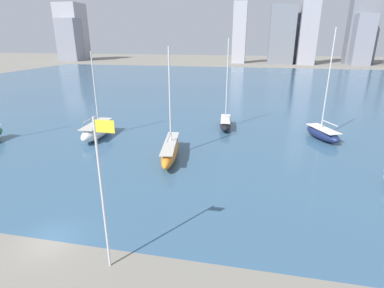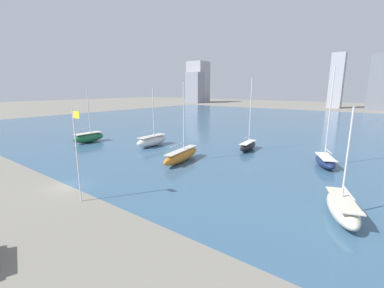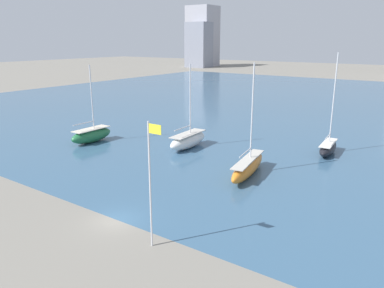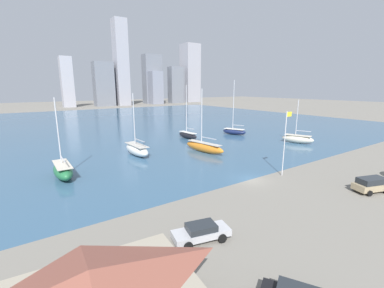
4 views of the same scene
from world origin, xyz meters
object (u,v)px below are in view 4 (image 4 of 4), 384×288
sailboat_green (63,170)px  sailboat_navy (234,131)px  parked_sedan_silver (201,232)px  sailboat_white (137,150)px  sailboat_orange (204,147)px  sailboat_black (188,135)px  flag_pole (285,141)px  parked_suv_tan (371,184)px  sailboat_cream (298,139)px

sailboat_green → sailboat_navy: bearing=14.6°
parked_sedan_silver → sailboat_white: bearing=-179.2°
sailboat_orange → sailboat_black: 15.10m
flag_pole → sailboat_white: size_ratio=0.81×
sailboat_white → parked_suv_tan: sailboat_white is taller
flag_pole → parked_sedan_silver: bearing=-161.9°
parked_suv_tan → flag_pole: bearing=39.5°
sailboat_orange → parked_sedan_silver: sailboat_orange is taller
sailboat_cream → sailboat_navy: (-4.53, 17.22, -0.09)m
sailboat_green → parked_sedan_silver: (7.44, -24.60, -0.33)m
sailboat_green → parked_sedan_silver: 25.70m
sailboat_black → sailboat_cream: bearing=-51.3°
sailboat_white → sailboat_green: 15.42m
sailboat_white → parked_suv_tan: bearing=-65.5°
sailboat_white → parked_suv_tan: size_ratio=2.49×
flag_pole → sailboat_navy: 35.42m
sailboat_cream → parked_sedan_silver: 47.57m
sailboat_orange → sailboat_green: bearing=171.9°
sailboat_cream → sailboat_orange: (-24.08, 5.70, 0.06)m
sailboat_orange → flag_pole: bearing=-95.6°
sailboat_green → parked_sedan_silver: size_ratio=2.19×
flag_pole → sailboat_navy: sailboat_navy is taller
flag_pole → sailboat_black: bearing=82.8°
sailboat_navy → sailboat_black: sailboat_navy is taller
sailboat_orange → parked_sedan_silver: size_ratio=2.41×
parked_suv_tan → sailboat_white: bearing=45.8°
sailboat_navy → sailboat_black: size_ratio=1.09×
sailboat_navy → sailboat_black: bearing=145.2°
sailboat_navy → sailboat_orange: bearing=-173.9°
sailboat_navy → sailboat_white: bearing=166.2°
sailboat_cream → flag_pole: bearing=-172.1°
sailboat_black → parked_sedan_silver: size_ratio=2.56×
sailboat_orange → sailboat_black: (5.27, 14.15, -0.12)m
sailboat_green → sailboat_orange: size_ratio=0.91×
sailboat_white → sailboat_black: bearing=23.1°
sailboat_green → parked_suv_tan: size_ratio=2.42×
parked_suv_tan → sailboat_cream: bearing=-20.7°
flag_pole → parked_suv_tan: 12.05m
sailboat_green → parked_sedan_silver: bearing=-73.2°
flag_pole → sailboat_white: (-13.73, 23.91, -4.25)m
sailboat_black → parked_sedan_silver: sailboat_black is taller
sailboat_cream → parked_suv_tan: bearing=-150.3°
sailboat_black → parked_suv_tan: 43.05m
sailboat_green → sailboat_white: bearing=23.0°
sailboat_black → sailboat_green: bearing=-160.1°
sailboat_orange → sailboat_black: bearing=60.4°
sailboat_black → parked_sedan_silver: 46.35m
flag_pole → sailboat_orange: (-1.14, 18.41, -4.30)m
sailboat_navy → sailboat_black: (-14.28, 2.63, 0.02)m
flag_pole → sailboat_green: (-27.92, 17.88, -4.26)m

